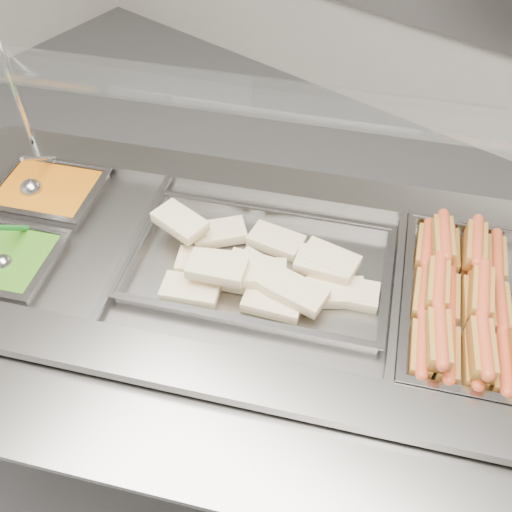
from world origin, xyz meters
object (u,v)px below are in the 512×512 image
Objects in this scene: pan_hotdogs at (470,310)px; sneeze_guard at (257,98)px; ladle at (32,188)px; serving_spoon at (5,257)px; pan_wraps at (260,269)px; steam_counter at (241,350)px.

sneeze_guard is at bearing -174.87° from pan_hotdogs.
ladle is (-0.57, -0.35, -0.35)m from sneeze_guard.
pan_wraps is at bearing 36.93° from serving_spoon.
steam_counter is at bearing -65.58° from sneeze_guard.
pan_wraps is 4.87× the size of serving_spoon.
pan_hotdogs is 1.21m from serving_spoon.
sneeze_guard is 9.01× the size of ladle.
serving_spoon is at bearing -148.70° from pan_hotdogs.
steam_counter is at bearing 13.62° from ladle.
serving_spoon is at bearing -141.89° from steam_counter.
sneeze_guard is at bearing 129.76° from pan_wraps.
pan_hotdogs is at bearing 24.41° from pan_wraps.
pan_hotdogs reaches higher than steam_counter.
steam_counter is 0.41m from pan_wraps.
pan_wraps is (0.14, -0.17, -0.38)m from sneeze_guard.
serving_spoon is (-0.40, -0.57, -0.34)m from sneeze_guard.
serving_spoon is (-1.03, -0.63, 0.05)m from pan_hotdogs.
steam_counter is at bearing -155.59° from pan_wraps.
ladle is 1.12× the size of serving_spoon.
pan_wraps reaches higher than steam_counter.
pan_hotdogs is (0.55, 0.25, 0.40)m from steam_counter.
sneeze_guard reaches higher than pan_hotdogs.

